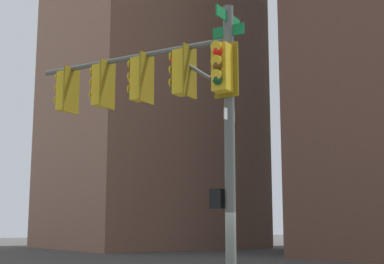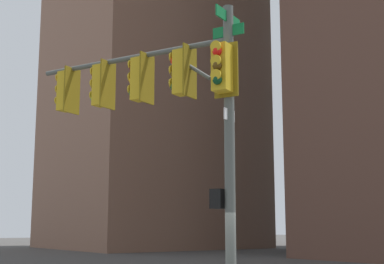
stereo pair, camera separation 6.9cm
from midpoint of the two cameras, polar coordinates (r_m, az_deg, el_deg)
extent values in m
cylinder|color=#4C514C|center=(11.50, 4.04, -3.48)|extent=(0.22, 0.22, 6.88)
cylinder|color=#4C514C|center=(13.42, -6.30, 7.46)|extent=(2.18, 4.90, 0.12)
cylinder|color=#4C514C|center=(12.38, -0.04, 6.68)|extent=(0.48, 0.99, 0.75)
cube|color=#0F6B33|center=(12.25, 3.86, 11.53)|extent=(1.01, 0.45, 0.24)
cube|color=#0F6B33|center=(12.15, 3.88, 10.21)|extent=(0.31, 0.69, 0.24)
cube|color=white|center=(11.66, 3.98, 1.74)|extent=(0.43, 0.20, 0.24)
cube|color=gold|center=(12.45, -0.82, 6.06)|extent=(0.45, 0.45, 1.00)
cube|color=#775E0F|center=(12.36, -0.07, 6.19)|extent=(0.52, 0.25, 1.16)
sphere|color=red|center=(12.64, -1.62, 7.24)|extent=(0.20, 0.20, 0.20)
cylinder|color=gold|center=(12.70, -1.87, 7.59)|extent=(0.23, 0.13, 0.23)
sphere|color=#4C330A|center=(12.56, -1.62, 5.93)|extent=(0.20, 0.20, 0.20)
cylinder|color=gold|center=(12.61, -1.87, 6.29)|extent=(0.23, 0.13, 0.23)
sphere|color=#0A3819|center=(12.48, -1.63, 4.61)|extent=(0.20, 0.20, 0.20)
cylinder|color=gold|center=(12.53, -1.88, 4.97)|extent=(0.23, 0.13, 0.23)
cube|color=gold|center=(13.07, -5.13, 5.35)|extent=(0.45, 0.45, 1.00)
cube|color=#775E0F|center=(12.96, -4.45, 5.46)|extent=(0.52, 0.25, 1.16)
sphere|color=#470A07|center=(13.26, -5.84, 6.48)|extent=(0.20, 0.20, 0.20)
cylinder|color=gold|center=(13.33, -6.05, 6.81)|extent=(0.23, 0.13, 0.23)
sphere|color=#F29E0C|center=(13.18, -5.86, 5.22)|extent=(0.20, 0.20, 0.20)
cylinder|color=gold|center=(13.25, -6.08, 5.56)|extent=(0.23, 0.13, 0.23)
sphere|color=#0A3819|center=(13.11, -5.88, 3.96)|extent=(0.20, 0.20, 0.20)
cylinder|color=gold|center=(13.17, -6.10, 4.30)|extent=(0.23, 0.13, 0.23)
cube|color=gold|center=(13.75, -9.02, 4.68)|extent=(0.45, 0.45, 1.00)
cube|color=#775E0F|center=(13.63, -8.41, 4.78)|extent=(0.52, 0.25, 1.16)
sphere|color=#470A07|center=(13.95, -9.64, 5.75)|extent=(0.20, 0.20, 0.20)
cylinder|color=gold|center=(14.02, -9.84, 6.07)|extent=(0.23, 0.13, 0.23)
sphere|color=#4C330A|center=(13.88, -9.68, 4.56)|extent=(0.20, 0.20, 0.20)
cylinder|color=gold|center=(13.94, -9.87, 4.88)|extent=(0.23, 0.13, 0.23)
sphere|color=green|center=(13.81, -9.71, 3.35)|extent=(0.20, 0.20, 0.20)
cylinder|color=gold|center=(13.87, -9.91, 3.68)|extent=(0.23, 0.13, 0.23)
cube|color=gold|center=(14.49, -12.53, 4.05)|extent=(0.45, 0.45, 1.00)
cube|color=#775E0F|center=(14.37, -11.97, 4.15)|extent=(0.52, 0.25, 1.16)
sphere|color=red|center=(14.70, -13.07, 5.08)|extent=(0.20, 0.20, 0.20)
cylinder|color=gold|center=(14.77, -13.24, 5.38)|extent=(0.23, 0.13, 0.23)
sphere|color=#4C330A|center=(14.63, -13.11, 3.94)|extent=(0.20, 0.20, 0.20)
cylinder|color=gold|center=(14.70, -13.28, 4.25)|extent=(0.23, 0.13, 0.23)
sphere|color=#0A3819|center=(14.57, -13.16, 2.80)|extent=(0.20, 0.20, 0.20)
cylinder|color=gold|center=(14.63, -13.33, 3.11)|extent=(0.23, 0.13, 0.23)
cube|color=gold|center=(11.61, 3.23, 6.52)|extent=(0.45, 0.45, 1.00)
cube|color=#775E0F|center=(11.77, 3.66, 6.30)|extent=(0.25, 0.52, 1.16)
sphere|color=red|center=(11.52, 2.74, 8.20)|extent=(0.20, 0.20, 0.20)
cylinder|color=gold|center=(11.50, 2.58, 8.71)|extent=(0.13, 0.23, 0.23)
sphere|color=#4C330A|center=(11.44, 2.75, 6.77)|extent=(0.20, 0.20, 0.20)
cylinder|color=gold|center=(11.41, 2.59, 7.28)|extent=(0.13, 0.23, 0.23)
sphere|color=#0A3819|center=(11.36, 2.76, 5.32)|extent=(0.20, 0.20, 0.20)
cylinder|color=gold|center=(11.32, 2.61, 5.83)|extent=(0.13, 0.23, 0.23)
cube|color=black|center=(11.56, 2.92, -6.81)|extent=(0.43, 0.37, 0.40)
cube|color=#EA5914|center=(11.63, 2.33, -6.83)|extent=(0.24, 0.12, 0.28)
cube|color=#845B47|center=(64.31, -3.96, 11.46)|extent=(19.35, 17.60, 50.53)
camera|label=1|loc=(0.03, -89.84, -0.03)|focal=52.48mm
camera|label=2|loc=(0.03, 90.16, 0.03)|focal=52.48mm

